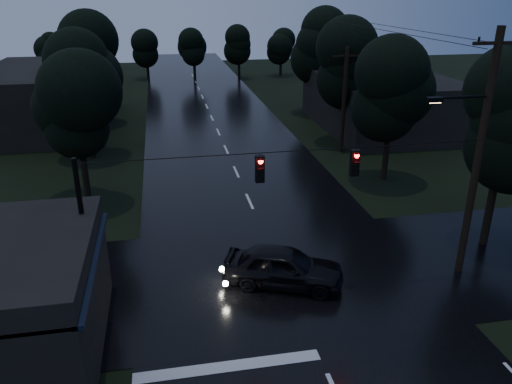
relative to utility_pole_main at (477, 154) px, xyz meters
name	(u,v)px	position (x,y,z in m)	size (l,w,h in m)	color
main_road	(226,150)	(-7.41, 19.00, -5.26)	(12.00, 120.00, 0.02)	black
cross_street	(283,276)	(-7.41, 1.00, -5.26)	(60.00, 9.00, 0.02)	black
building_far_right	(382,102)	(6.59, 23.00, -3.06)	(10.00, 14.00, 4.40)	black
building_far_left	(50,97)	(-21.41, 29.00, -2.76)	(10.00, 16.00, 5.00)	black
utility_pole_main	(477,154)	(0.00, 0.00, 0.00)	(3.50, 0.30, 10.00)	black
utility_pole_far	(344,99)	(0.89, 17.00, -1.38)	(2.00, 0.30, 7.50)	black
anchor_pole_left	(85,239)	(-14.91, 0.00, -2.26)	(0.18, 0.18, 6.00)	black
span_signals	(307,165)	(-6.85, -0.01, -0.01)	(15.00, 0.37, 1.12)	black
tree_corner_near	(507,120)	(2.59, 2.00, 0.74)	(4.48, 4.48, 9.44)	black
tree_left_a	(76,109)	(-16.41, 11.00, -0.02)	(3.92, 3.92, 8.26)	black
tree_left_b	(83,78)	(-17.01, 19.00, 0.36)	(4.20, 4.20, 8.85)	black
tree_left_c	(90,55)	(-17.61, 29.00, 0.74)	(4.48, 4.48, 9.44)	black
tree_right_a	(393,90)	(1.59, 11.00, 0.36)	(4.20, 4.20, 8.85)	black
tree_right_b	(353,65)	(2.19, 19.00, 0.74)	(4.48, 4.48, 9.44)	black
tree_right_c	(320,45)	(2.79, 29.00, 1.11)	(4.76, 4.76, 10.03)	black
car	(284,267)	(-7.54, 0.37, -4.44)	(1.93, 4.80, 1.64)	black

